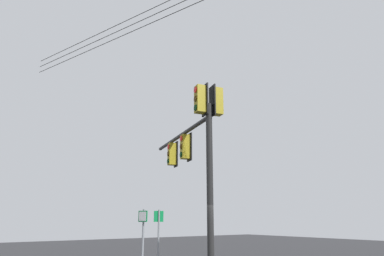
{
  "coord_description": "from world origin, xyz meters",
  "views": [
    {
      "loc": [
        -7.22,
        -7.68,
        2.08
      ],
      "look_at": [
        -0.51,
        1.69,
        5.24
      ],
      "focal_mm": 31.47,
      "sensor_mm": 36.0,
      "label": 1
    }
  ],
  "objects": [
    {
      "name": "signal_mast_assembly",
      "position": [
        -0.57,
        1.44,
        4.5
      ],
      "size": [
        1.84,
        5.5,
        6.31
      ],
      "color": "black",
      "rests_on": "ground"
    },
    {
      "name": "route_sign_primary",
      "position": [
        -0.29,
        4.25,
        1.56
      ],
      "size": [
        0.39,
        0.13,
        2.48
      ],
      "color": "slate",
      "rests_on": "ground"
    },
    {
      "name": "route_sign_secondary",
      "position": [
        -2.17,
        1.96,
        1.47
      ],
      "size": [
        0.14,
        0.35,
        2.41
      ],
      "color": "slate",
      "rests_on": "ground"
    },
    {
      "name": "overhead_wire_span",
      "position": [
        -1.14,
        1.12,
        9.92
      ],
      "size": [
        6.3,
        18.3,
        0.7
      ],
      "color": "black"
    }
  ]
}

